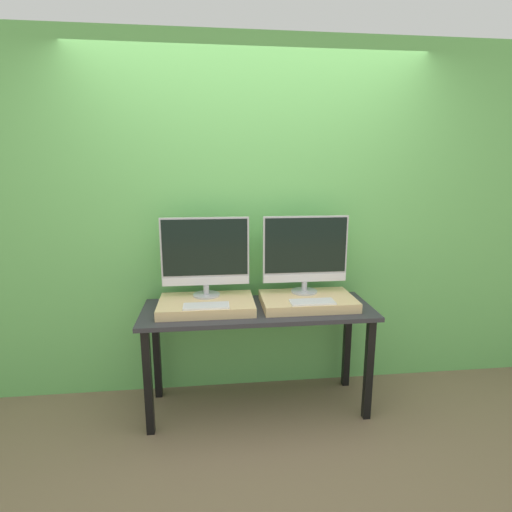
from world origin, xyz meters
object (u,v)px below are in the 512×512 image
(monitor_right, at_px, (305,252))
(monitor_left, at_px, (205,254))
(keyboard_left, at_px, (206,306))
(keyboard_right, at_px, (312,302))

(monitor_right, bearing_deg, monitor_left, 180.00)
(monitor_right, bearing_deg, keyboard_left, -161.55)
(monitor_left, relative_size, monitor_right, 1.00)
(monitor_left, relative_size, keyboard_right, 2.04)
(monitor_left, xyz_separation_m, keyboard_right, (0.70, -0.23, -0.29))
(keyboard_left, bearing_deg, monitor_right, 18.45)
(keyboard_left, xyz_separation_m, monitor_right, (0.70, 0.23, 0.29))
(monitor_left, distance_m, keyboard_left, 0.37)
(keyboard_left, relative_size, monitor_right, 0.49)
(keyboard_right, bearing_deg, monitor_right, 90.00)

